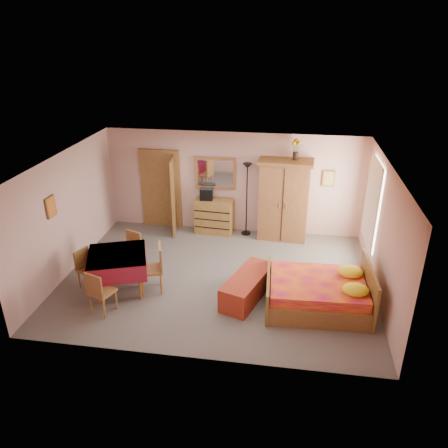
% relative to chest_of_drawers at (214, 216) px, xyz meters
% --- Properties ---
extents(floor, '(6.50, 6.50, 0.00)m').
position_rel_chest_of_drawers_xyz_m(floor, '(0.45, -2.25, -0.45)').
color(floor, slate).
rests_on(floor, ground).
extents(ceiling, '(6.50, 6.50, 0.00)m').
position_rel_chest_of_drawers_xyz_m(ceiling, '(0.45, -2.25, 2.15)').
color(ceiling, brown).
rests_on(ceiling, wall_back).
extents(wall_back, '(6.50, 0.10, 2.60)m').
position_rel_chest_of_drawers_xyz_m(wall_back, '(0.45, 0.25, 0.85)').
color(wall_back, '#CEA196').
rests_on(wall_back, floor).
extents(wall_front, '(6.50, 0.10, 2.60)m').
position_rel_chest_of_drawers_xyz_m(wall_front, '(0.45, -4.75, 0.85)').
color(wall_front, '#CEA196').
rests_on(wall_front, floor).
extents(wall_left, '(0.10, 5.00, 2.60)m').
position_rel_chest_of_drawers_xyz_m(wall_left, '(-2.80, -2.25, 0.85)').
color(wall_left, '#CEA196').
rests_on(wall_left, floor).
extents(wall_right, '(0.10, 5.00, 2.60)m').
position_rel_chest_of_drawers_xyz_m(wall_right, '(3.70, -2.25, 0.85)').
color(wall_right, '#CEA196').
rests_on(wall_right, floor).
extents(doorway, '(1.06, 0.12, 2.15)m').
position_rel_chest_of_drawers_xyz_m(doorway, '(-1.45, 0.22, 0.57)').
color(doorway, '#9E6B35').
rests_on(doorway, floor).
extents(window, '(0.08, 1.40, 1.95)m').
position_rel_chest_of_drawers_xyz_m(window, '(3.66, -1.05, 1.00)').
color(window, white).
rests_on(window, wall_right).
extents(picture_left, '(0.04, 0.32, 0.42)m').
position_rel_chest_of_drawers_xyz_m(picture_left, '(-2.77, -2.85, 1.25)').
color(picture_left, orange).
rests_on(picture_left, wall_left).
extents(picture_back, '(0.30, 0.04, 0.40)m').
position_rel_chest_of_drawers_xyz_m(picture_back, '(2.80, 0.22, 1.10)').
color(picture_back, '#D8BF59').
rests_on(picture_back, wall_back).
extents(chest_of_drawers, '(0.99, 0.55, 0.90)m').
position_rel_chest_of_drawers_xyz_m(chest_of_drawers, '(0.00, 0.00, 0.00)').
color(chest_of_drawers, olive).
rests_on(chest_of_drawers, floor).
extents(wall_mirror, '(1.03, 0.07, 0.82)m').
position_rel_chest_of_drawers_xyz_m(wall_mirror, '(0.00, 0.21, 1.10)').
color(wall_mirror, silver).
rests_on(wall_mirror, wall_back).
extents(stereo, '(0.33, 0.25, 0.30)m').
position_rel_chest_of_drawers_xyz_m(stereo, '(-0.19, -0.00, 0.60)').
color(stereo, black).
rests_on(stereo, chest_of_drawers).
extents(floor_lamp, '(0.28, 0.28, 1.89)m').
position_rel_chest_of_drawers_xyz_m(floor_lamp, '(0.83, 0.03, 0.49)').
color(floor_lamp, black).
rests_on(floor_lamp, floor).
extents(wardrobe, '(1.34, 0.76, 2.04)m').
position_rel_chest_of_drawers_xyz_m(wardrobe, '(1.75, -0.06, 0.57)').
color(wardrobe, '#935B32').
rests_on(wardrobe, floor).
extents(sunflower_vase, '(0.20, 0.20, 0.49)m').
position_rel_chest_of_drawers_xyz_m(sunflower_vase, '(1.97, 0.03, 1.84)').
color(sunflower_vase, gold).
rests_on(sunflower_vase, wardrobe).
extents(bed, '(2.02, 1.62, 0.91)m').
position_rel_chest_of_drawers_xyz_m(bed, '(2.51, -2.95, 0.00)').
color(bed, '#B91245').
rests_on(bed, floor).
extents(bench, '(1.01, 1.59, 0.50)m').
position_rel_chest_of_drawers_xyz_m(bench, '(1.17, -2.86, -0.20)').
color(bench, maroon).
rests_on(bench, floor).
extents(dining_table, '(1.44, 1.44, 0.82)m').
position_rel_chest_of_drawers_xyz_m(dining_table, '(-1.44, -3.00, -0.04)').
color(dining_table, maroon).
rests_on(dining_table, floor).
extents(chair_south, '(0.52, 0.52, 0.89)m').
position_rel_chest_of_drawers_xyz_m(chair_south, '(-1.47, -3.75, -0.01)').
color(chair_south, olive).
rests_on(chair_south, floor).
extents(chair_north, '(0.53, 0.53, 0.90)m').
position_rel_chest_of_drawers_xyz_m(chair_north, '(-1.50, -2.23, -0.00)').
color(chair_north, olive).
rests_on(chair_north, floor).
extents(chair_west, '(0.49, 0.49, 0.83)m').
position_rel_chest_of_drawers_xyz_m(chair_west, '(-2.08, -2.98, -0.04)').
color(chair_west, '#976333').
rests_on(chair_west, floor).
extents(chair_east, '(0.58, 0.58, 1.01)m').
position_rel_chest_of_drawers_xyz_m(chair_east, '(-0.79, -2.92, 0.05)').
color(chair_east, '#AD713A').
rests_on(chair_east, floor).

